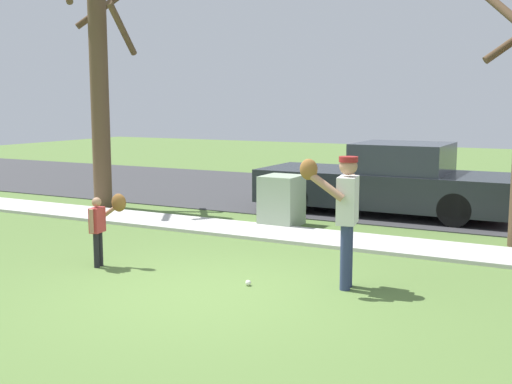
# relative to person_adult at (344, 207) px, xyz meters

# --- Properties ---
(ground_plane) EXTENTS (48.00, 48.00, 0.00)m
(ground_plane) POSITION_rel_person_adult_xyz_m (-1.47, 2.45, -1.04)
(ground_plane) COLOR #567538
(sidewalk_strip) EXTENTS (36.00, 1.20, 0.06)m
(sidewalk_strip) POSITION_rel_person_adult_xyz_m (-1.47, 2.55, -1.01)
(sidewalk_strip) COLOR beige
(sidewalk_strip) RESTS_ON ground
(road_surface) EXTENTS (36.00, 6.80, 0.02)m
(road_surface) POSITION_rel_person_adult_xyz_m (-1.47, 7.55, -1.03)
(road_surface) COLOR #38383A
(road_surface) RESTS_ON ground
(person_adult) EXTENTS (0.66, 0.70, 1.67)m
(person_adult) POSITION_rel_person_adult_xyz_m (0.00, 0.00, 0.00)
(person_adult) COLOR navy
(person_adult) RESTS_ON ground
(person_child) EXTENTS (0.44, 0.46, 1.04)m
(person_child) POSITION_rel_person_adult_xyz_m (-3.38, -0.55, -0.37)
(person_child) COLOR black
(person_child) RESTS_ON ground
(baseball) EXTENTS (0.07, 0.07, 0.07)m
(baseball) POSITION_rel_person_adult_xyz_m (-1.10, -0.46, -1.01)
(baseball) COLOR white
(baseball) RESTS_ON ground
(utility_cabinet) EXTENTS (0.69, 0.74, 0.95)m
(utility_cabinet) POSITION_rel_person_adult_xyz_m (-2.45, 3.40, -0.57)
(utility_cabinet) COLOR #9EB293
(utility_cabinet) RESTS_ON ground
(street_tree_far) EXTENTS (1.85, 1.89, 5.96)m
(street_tree_far) POSITION_rel_person_adult_xyz_m (-6.88, 3.46, 2.10)
(street_tree_far) COLOR brown
(street_tree_far) RESTS_ON ground
(parked_pickup_dark) EXTENTS (5.20, 1.95, 1.48)m
(parked_pickup_dark) POSITION_rel_person_adult_xyz_m (-1.02, 5.53, -0.37)
(parked_pickup_dark) COLOR #23282D
(parked_pickup_dark) RESTS_ON road_surface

